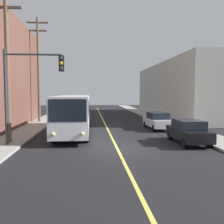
# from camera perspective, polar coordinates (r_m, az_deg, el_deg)

# --- Properties ---
(ground_plane) EXTENTS (120.00, 120.00, 0.00)m
(ground_plane) POSITION_cam_1_polar(r_m,az_deg,el_deg) (15.80, 1.22, -8.28)
(ground_plane) COLOR black
(sidewalk_left) EXTENTS (2.50, 90.00, 0.15)m
(sidewalk_left) POSITION_cam_1_polar(r_m,az_deg,el_deg) (26.17, -17.24, -3.35)
(sidewalk_left) COLOR gray
(sidewalk_left) RESTS_ON ground
(sidewalk_right) EXTENTS (2.50, 90.00, 0.15)m
(sidewalk_right) POSITION_cam_1_polar(r_m,az_deg,el_deg) (27.07, 14.36, -3.05)
(sidewalk_right) COLOR gray
(sidewalk_right) RESTS_ON ground
(lane_stripe_center) EXTENTS (0.16, 60.00, 0.01)m
(lane_stripe_center) POSITION_cam_1_polar(r_m,az_deg,el_deg) (30.58, -1.78, -2.24)
(lane_stripe_center) COLOR #D8CC4C
(lane_stripe_center) RESTS_ON ground
(building_right_warehouse) EXTENTS (12.00, 27.82, 7.85)m
(building_right_warehouse) POSITION_cam_1_polar(r_m,az_deg,el_deg) (41.33, 18.16, 4.66)
(building_right_warehouse) COLOR #B2B2A8
(building_right_warehouse) RESTS_ON ground
(city_bus) EXTENTS (2.58, 12.16, 3.20)m
(city_bus) POSITION_cam_1_polar(r_m,az_deg,el_deg) (21.95, -8.51, -0.04)
(city_bus) COLOR silver
(city_bus) RESTS_ON ground
(parked_car_black) EXTENTS (1.85, 4.41, 1.62)m
(parked_car_black) POSITION_cam_1_polar(r_m,az_deg,el_deg) (18.19, 16.64, -4.11)
(parked_car_black) COLOR black
(parked_car_black) RESTS_ON ground
(parked_car_silver) EXTENTS (1.96, 4.46, 1.62)m
(parked_car_silver) POSITION_cam_1_polar(r_m,az_deg,el_deg) (24.68, 10.16, -1.87)
(parked_car_silver) COLOR #B7B7BC
(parked_car_silver) RESTS_ON ground
(utility_pole_near) EXTENTS (2.40, 0.28, 10.35)m
(utility_pole_near) POSITION_cam_1_polar(r_m,az_deg,el_deg) (18.58, -22.36, 11.35)
(utility_pole_near) COLOR brown
(utility_pole_near) RESTS_ON sidewalk_left
(utility_pole_mid) EXTENTS (2.40, 0.28, 11.89)m
(utility_pole_mid) POSITION_cam_1_polar(r_m,az_deg,el_deg) (31.02, -16.09, 9.95)
(utility_pole_mid) COLOR brown
(utility_pole_mid) RESTS_ON sidewalk_left
(traffic_signal_left_corner) EXTENTS (3.75, 0.48, 6.00)m
(traffic_signal_left_corner) POSITION_cam_1_polar(r_m,az_deg,el_deg) (17.07, -17.76, 6.99)
(traffic_signal_left_corner) COLOR #2D2D33
(traffic_signal_left_corner) RESTS_ON sidewalk_left
(fire_hydrant) EXTENTS (0.44, 0.26, 0.84)m
(fire_hydrant) POSITION_cam_1_polar(r_m,az_deg,el_deg) (21.81, 18.12, -3.48)
(fire_hydrant) COLOR red
(fire_hydrant) RESTS_ON sidewalk_right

